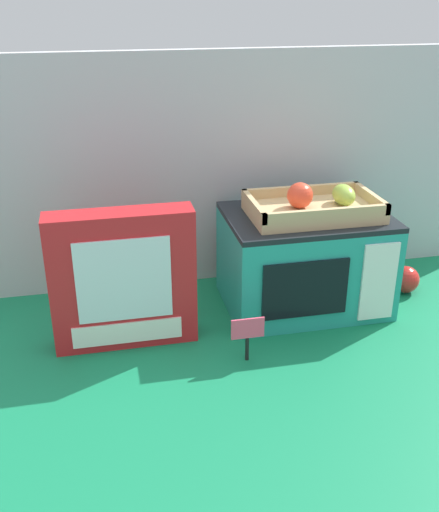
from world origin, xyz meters
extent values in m
plane|color=#147A4C|center=(0.00, 0.00, 0.00)|extent=(1.70, 1.70, 0.00)
cube|color=#B7BABF|center=(0.00, 0.25, 0.29)|extent=(1.61, 0.03, 0.59)
cube|color=teal|center=(0.21, 0.05, 0.11)|extent=(0.38, 0.26, 0.22)
cube|color=black|center=(0.21, 0.05, 0.23)|extent=(0.38, 0.26, 0.01)
cube|color=black|center=(0.16, -0.08, 0.11)|extent=(0.20, 0.01, 0.13)
cube|color=white|center=(0.33, -0.08, 0.11)|extent=(0.08, 0.01, 0.19)
cube|color=tan|center=(0.21, 0.04, 0.25)|extent=(0.29, 0.18, 0.02)
cube|color=tan|center=(0.21, -0.04, 0.27)|extent=(0.29, 0.01, 0.02)
cube|color=tan|center=(0.21, 0.12, 0.27)|extent=(0.29, 0.01, 0.02)
cube|color=tan|center=(0.07, 0.04, 0.27)|extent=(0.01, 0.18, 0.02)
cube|color=tan|center=(0.35, 0.04, 0.27)|extent=(0.01, 0.18, 0.02)
ellipsoid|color=#9EC647|center=(0.29, 0.04, 0.28)|extent=(0.05, 0.08, 0.05)
sphere|color=#E04228|center=(0.18, 0.04, 0.29)|extent=(0.06, 0.06, 0.06)
cube|color=red|center=(-0.23, -0.03, 0.15)|extent=(0.31, 0.07, 0.30)
cube|color=silver|center=(-0.23, -0.07, 0.17)|extent=(0.20, 0.00, 0.18)
cube|color=white|center=(-0.23, -0.07, 0.04)|extent=(0.23, 0.00, 0.05)
cylinder|color=black|center=(0.01, -0.16, 0.03)|extent=(0.01, 0.01, 0.06)
cube|color=#F44C6B|center=(0.01, -0.16, 0.08)|extent=(0.07, 0.00, 0.05)
sphere|color=red|center=(0.48, 0.05, 0.03)|extent=(0.07, 0.07, 0.07)
camera|label=1|loc=(-0.27, -1.18, 0.72)|focal=41.78mm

